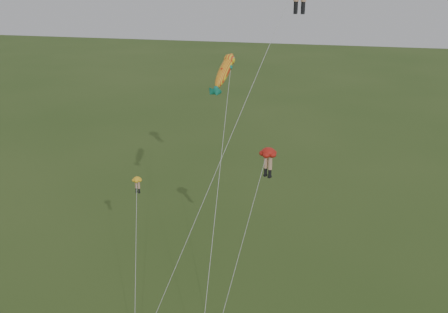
# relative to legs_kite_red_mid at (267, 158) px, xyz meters

# --- Properties ---
(legs_kite_red_mid) EXTENTS (3.40, 8.44, 12.34)m
(legs_kite_red_mid) POSITION_rel_legs_kite_red_mid_xyz_m (0.00, 0.00, 0.00)
(legs_kite_red_mid) COLOR red
(legs_kite_red_mid) RESTS_ON ground
(legs_kite_yellow) EXTENTS (2.63, 7.68, 9.66)m
(legs_kite_yellow) POSITION_rel_legs_kite_red_mid_xyz_m (-9.54, -1.67, -3.02)
(legs_kite_yellow) COLOR yellow
(legs_kite_yellow) RESTS_ON ground
(fish_kite) EXTENTS (1.79, 12.73, 18.76)m
(fish_kite) POSITION_rel_legs_kite_red_mid_xyz_m (-3.68, 2.17, 5.63)
(fish_kite) COLOR yellow
(fish_kite) RESTS_ON ground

